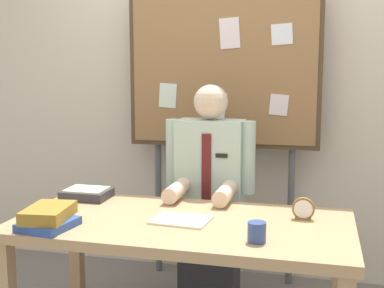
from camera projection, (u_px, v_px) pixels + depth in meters
The scene contains 9 objects.
back_wall at pixel (228, 84), 3.55m from camera, with size 6.40×0.08×2.70m, color beige.
desk at pixel (182, 236), 2.50m from camera, with size 1.65×0.82×0.72m.
person at pixel (210, 204), 3.10m from camera, with size 0.55×0.56×1.37m.
bulletin_board at pixel (223, 72), 3.34m from camera, with size 1.29×0.09×2.00m.
book_stack at pixel (48, 217), 2.36m from camera, with size 0.24×0.30×0.10m.
open_notebook at pixel (182, 220), 2.46m from camera, with size 0.27×0.21×0.01m, color #F4EFCC.
desk_clock at pixel (303, 210), 2.49m from camera, with size 0.11×0.04×0.11m.
coffee_mug at pixel (257, 232), 2.16m from camera, with size 0.08×0.08×0.09m, color #334C8C.
paper_tray at pixel (87, 194), 2.90m from camera, with size 0.26×0.20×0.06m.
Camera 1 is at (0.65, -2.32, 1.45)m, focal length 47.40 mm.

